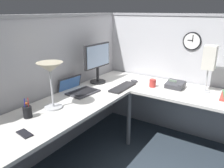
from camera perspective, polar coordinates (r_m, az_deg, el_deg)
name	(u,v)px	position (r m, az deg, el deg)	size (l,w,h in m)	color
ground_plane	(133,154)	(2.78, 5.46, -17.40)	(6.80, 6.80, 0.00)	#2D3842
cubicle_wall_back	(53,86)	(2.64, -14.85, -0.57)	(2.57, 0.12, 1.58)	#B2B2B7
cubicle_wall_right	(184,76)	(3.10, 17.83, 1.96)	(0.12, 2.37, 1.58)	#B2B2B7
desk	(133,111)	(2.33, 5.29, -6.88)	(2.35, 2.15, 0.73)	silver
monitor	(98,60)	(2.82, -3.70, 6.08)	(0.46, 0.20, 0.50)	#232326
laptop	(77,89)	(2.61, -8.86, -1.29)	(0.37, 0.41, 0.22)	#38383D
keyboard	(123,87)	(2.68, 2.74, -0.81)	(0.43, 0.14, 0.02)	#232326
computer_mouse	(134,81)	(2.91, 5.66, 0.78)	(0.06, 0.10, 0.03)	#38383D
desk_lamp_dome	(50,71)	(2.10, -15.43, 3.17)	(0.24, 0.24, 0.44)	#B7BABF
pen_cup	(27,112)	(2.08, -20.70, -6.64)	(0.08, 0.08, 0.18)	black
cell_phone	(25,134)	(1.85, -21.35, -11.69)	(0.07, 0.14, 0.01)	black
office_phone	(176,85)	(2.78, 15.88, -0.26)	(0.20, 0.21, 0.11)	#38383D
desk_lamp_paper	(210,59)	(2.67, 23.56, 5.87)	(0.13, 0.13, 0.53)	#B7BABF
coffee_mug	(153,83)	(2.75, 10.30, 0.23)	(0.08, 0.08, 0.10)	#B2332D
wall_clock	(192,41)	(2.94, 19.70, 10.24)	(0.04, 0.22, 0.22)	black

